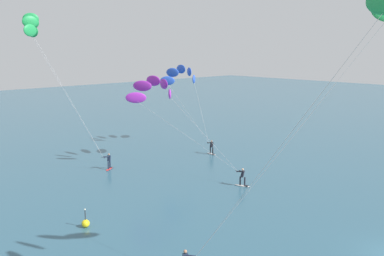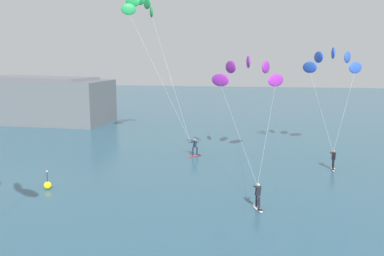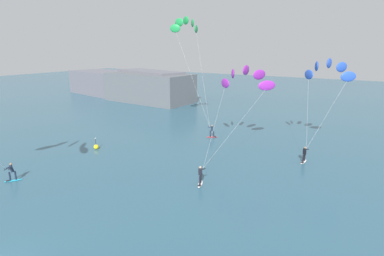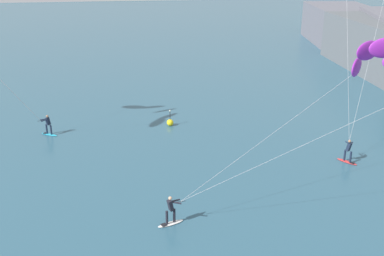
{
  "view_description": "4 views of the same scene",
  "coord_description": "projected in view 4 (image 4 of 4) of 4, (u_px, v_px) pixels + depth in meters",
  "views": [
    {
      "loc": [
        -25.37,
        -8.53,
        12.47
      ],
      "look_at": [
        1.72,
        20.13,
        4.98
      ],
      "focal_mm": 39.96,
      "sensor_mm": 36.0,
      "label": 1
    },
    {
      "loc": [
        3.02,
        -9.34,
        9.49
      ],
      "look_at": [
        -1.07,
        18.28,
        4.55
      ],
      "focal_mm": 38.14,
      "sensor_mm": 36.0,
      "label": 2
    },
    {
      "loc": [
        15.45,
        -5.23,
        11.38
      ],
      "look_at": [
        0.77,
        18.51,
        3.94
      ],
      "focal_mm": 28.16,
      "sensor_mm": 36.0,
      "label": 3
    },
    {
      "loc": [
        24.75,
        13.09,
        13.66
      ],
      "look_at": [
        -2.03,
        17.43,
        3.31
      ],
      "focal_mm": 43.16,
      "sensor_mm": 36.0,
      "label": 4
    }
  ],
  "objects": [
    {
      "name": "kitesurfer_mid_water",
      "position": [
        377.0,
        68.0,
        24.46
      ],
      "size": [
        6.58,
        13.6,
        9.53
      ],
      "color": "white",
      "rests_on": "ground"
    },
    {
      "name": "marker_buoy",
      "position": [
        170.0,
        122.0,
        38.74
      ],
      "size": [
        0.56,
        0.56,
        1.38
      ],
      "color": "yellow",
      "rests_on": "ground"
    },
    {
      "name": "distant_headland",
      "position": [
        376.0,
        37.0,
        64.39
      ],
      "size": [
        36.64,
        18.37,
        6.45
      ],
      "color": "slate",
      "rests_on": "ground"
    }
  ]
}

